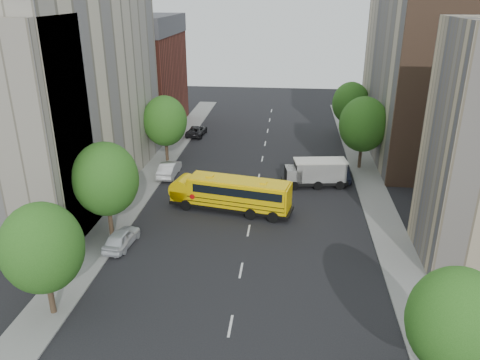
% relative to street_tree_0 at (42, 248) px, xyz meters
% --- Properties ---
extents(ground, '(120.00, 120.00, 0.00)m').
position_rel_street_tree_0_xyz_m(ground, '(11.00, 14.00, -4.64)').
color(ground, black).
rests_on(ground, ground).
extents(sidewalk_left, '(3.00, 80.00, 0.12)m').
position_rel_street_tree_0_xyz_m(sidewalk_left, '(-0.50, 19.00, -4.58)').
color(sidewalk_left, slate).
rests_on(sidewalk_left, ground).
extents(sidewalk_right, '(3.00, 80.00, 0.12)m').
position_rel_street_tree_0_xyz_m(sidewalk_right, '(22.50, 19.00, -4.58)').
color(sidewalk_right, slate).
rests_on(sidewalk_right, ground).
extents(lane_markings, '(0.15, 64.00, 0.01)m').
position_rel_street_tree_0_xyz_m(lane_markings, '(11.00, 24.00, -4.64)').
color(lane_markings, silver).
rests_on(lane_markings, ground).
extents(building_left_cream, '(10.00, 26.00, 20.00)m').
position_rel_street_tree_0_xyz_m(building_left_cream, '(-7.00, 20.00, 5.36)').
color(building_left_cream, beige).
rests_on(building_left_cream, ground).
extents(building_left_redbrick, '(10.00, 15.00, 13.00)m').
position_rel_street_tree_0_xyz_m(building_left_redbrick, '(-7.00, 42.00, 1.86)').
color(building_left_redbrick, maroon).
rests_on(building_left_redbrick, ground).
extents(building_left_near, '(10.00, 7.00, 17.00)m').
position_rel_street_tree_0_xyz_m(building_left_near, '(-7.00, 9.50, 3.86)').
color(building_left_near, '#B9AB8F').
rests_on(building_left_near, ground).
extents(building_right_far, '(10.00, 22.00, 18.00)m').
position_rel_street_tree_0_xyz_m(building_right_far, '(29.00, 34.00, 4.36)').
color(building_right_far, '#B9AB8F').
rests_on(building_right_far, ground).
extents(building_right_sidewall, '(10.10, 0.30, 18.00)m').
position_rel_street_tree_0_xyz_m(building_right_sidewall, '(29.00, 23.00, 4.36)').
color(building_right_sidewall, brown).
rests_on(building_right_sidewall, ground).
extents(street_tree_0, '(4.80, 4.80, 7.41)m').
position_rel_street_tree_0_xyz_m(street_tree_0, '(0.00, 0.00, 0.00)').
color(street_tree_0, '#38281C').
rests_on(street_tree_0, ground).
extents(street_tree_1, '(5.12, 5.12, 7.90)m').
position_rel_street_tree_0_xyz_m(street_tree_1, '(0.00, 10.00, 0.31)').
color(street_tree_1, '#38281C').
rests_on(street_tree_1, ground).
extents(street_tree_2, '(4.99, 4.99, 7.71)m').
position_rel_street_tree_0_xyz_m(street_tree_2, '(0.00, 28.00, 0.19)').
color(street_tree_2, '#38281C').
rests_on(street_tree_2, ground).
extents(street_tree_3, '(4.61, 4.61, 7.11)m').
position_rel_street_tree_0_xyz_m(street_tree_3, '(22.00, -4.00, -0.19)').
color(street_tree_3, '#38281C').
rests_on(street_tree_3, ground).
extents(street_tree_4, '(5.25, 5.25, 8.10)m').
position_rel_street_tree_0_xyz_m(street_tree_4, '(22.00, 28.00, 0.43)').
color(street_tree_4, '#38281C').
rests_on(street_tree_4, ground).
extents(street_tree_5, '(4.86, 4.86, 7.51)m').
position_rel_street_tree_0_xyz_m(street_tree_5, '(22.00, 40.00, 0.06)').
color(street_tree_5, '#38281C').
rests_on(street_tree_5, ground).
extents(school_bus, '(11.38, 4.63, 3.14)m').
position_rel_street_tree_0_xyz_m(school_bus, '(8.96, 15.74, -2.89)').
color(school_bus, black).
rests_on(school_bus, ground).
extents(safari_truck, '(6.77, 3.27, 2.78)m').
position_rel_street_tree_0_xyz_m(safari_truck, '(16.85, 22.30, -3.17)').
color(safari_truck, black).
rests_on(safari_truck, ground).
extents(parked_car_0, '(2.08, 4.35, 1.43)m').
position_rel_street_tree_0_xyz_m(parked_car_0, '(1.40, 8.42, -3.92)').
color(parked_car_0, silver).
rests_on(parked_car_0, ground).
extents(parked_car_1, '(1.69, 4.72, 1.55)m').
position_rel_street_tree_0_xyz_m(parked_car_1, '(1.40, 23.47, -3.87)').
color(parked_car_1, silver).
rests_on(parked_car_1, ground).
extents(parked_car_2, '(2.43, 4.92, 1.34)m').
position_rel_street_tree_0_xyz_m(parked_car_2, '(1.40, 38.70, -3.97)').
color(parked_car_2, black).
rests_on(parked_car_2, ground).
extents(parked_car_4, '(1.88, 4.40, 1.48)m').
position_rel_street_tree_0_xyz_m(parked_car_4, '(19.80, 24.54, -3.90)').
color(parked_car_4, '#313756').
rests_on(parked_car_4, ground).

